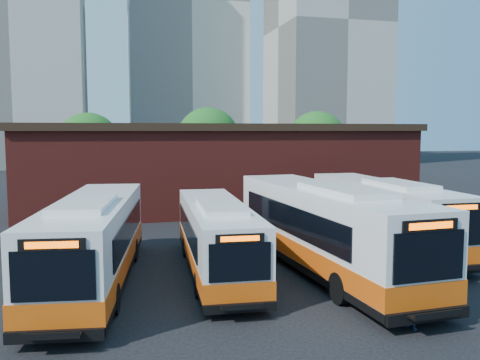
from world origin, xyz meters
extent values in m
plane|color=black|center=(0.00, 0.00, 0.00)|extent=(220.00, 220.00, 0.00)
cube|color=white|center=(-8.61, 1.36, 1.81)|extent=(4.22, 12.46, 2.90)
cube|color=#DD510E|center=(-8.61, 1.36, 0.97)|extent=(4.27, 12.52, 0.71)
cube|color=black|center=(-8.61, 1.36, 0.46)|extent=(4.26, 12.51, 0.25)
cube|color=black|center=(-9.44, -4.72, 2.09)|extent=(2.20, 0.36, 1.38)
cube|color=black|center=(-9.44, -4.73, 2.93)|extent=(1.72, 0.29, 0.33)
cube|color=#FF5905|center=(-9.45, -4.77, 2.93)|extent=(1.37, 0.21, 0.18)
cube|color=black|center=(-9.45, -4.79, 0.46)|extent=(2.59, 0.49, 0.33)
cube|color=black|center=(-9.48, -5.02, 0.56)|extent=(1.52, 0.58, 0.06)
cube|color=black|center=(-9.50, -5.20, 0.63)|extent=(1.47, 0.24, 0.18)
cube|color=black|center=(-9.87, 1.94, 2.09)|extent=(1.33, 9.46, 1.07)
cube|color=black|center=(-7.25, 1.59, 2.09)|extent=(1.33, 9.46, 1.07)
cube|color=white|center=(-8.82, -0.15, 3.36)|extent=(2.33, 4.48, 0.22)
cylinder|color=black|center=(-10.25, -1.91, 0.51)|extent=(0.46, 1.05, 1.02)
cylinder|color=black|center=(-7.91, -2.23, 0.51)|extent=(0.46, 1.05, 1.02)
cylinder|color=black|center=(-9.34, 4.75, 0.51)|extent=(0.46, 1.05, 1.02)
cylinder|color=black|center=(-7.01, 4.44, 0.51)|extent=(0.46, 1.05, 1.02)
cube|color=white|center=(-3.71, 1.73, 1.61)|extent=(3.02, 10.99, 2.58)
cube|color=#DD510E|center=(-3.71, 1.73, 0.86)|extent=(3.07, 11.04, 0.63)
cube|color=black|center=(-3.71, 1.73, 0.41)|extent=(3.06, 11.03, 0.23)
cube|color=black|center=(-4.07, -3.71, 1.86)|extent=(1.96, 0.18, 1.22)
cube|color=black|center=(-4.07, -3.72, 2.61)|extent=(1.54, 0.16, 0.29)
cube|color=#FF5905|center=(-4.08, -3.75, 2.61)|extent=(1.22, 0.10, 0.16)
cube|color=black|center=(-4.08, -3.77, 0.41)|extent=(2.31, 0.28, 0.29)
cube|color=black|center=(-4.09, -3.97, 0.50)|extent=(1.33, 0.43, 0.05)
cube|color=black|center=(-4.10, -4.14, 0.56)|extent=(1.31, 0.12, 0.16)
cube|color=black|center=(-4.86, 2.17, 1.86)|extent=(0.60, 8.46, 0.95)
cube|color=black|center=(-2.52, 2.02, 1.86)|extent=(0.60, 8.46, 0.95)
cube|color=white|center=(-3.80, 0.38, 2.99)|extent=(1.82, 3.90, 0.20)
cylinder|color=black|center=(-4.96, -1.27, 0.45)|extent=(0.35, 0.92, 0.91)
cylinder|color=black|center=(-2.87, -1.41, 0.45)|extent=(0.35, 0.92, 0.91)
cylinder|color=black|center=(-4.57, 4.69, 0.45)|extent=(0.35, 0.92, 0.91)
cylinder|color=black|center=(-2.48, 4.55, 0.45)|extent=(0.35, 0.92, 0.91)
cube|color=white|center=(0.68, 0.71, 1.96)|extent=(3.57, 13.41, 3.15)
cube|color=#DD510E|center=(0.68, 0.71, 1.05)|extent=(3.62, 13.47, 0.77)
cube|color=black|center=(0.68, 0.71, 0.50)|extent=(3.61, 13.46, 0.28)
cube|color=black|center=(1.06, -5.95, 2.27)|extent=(2.40, 0.20, 1.49)
cube|color=black|center=(1.06, -5.96, 3.19)|extent=(1.88, 0.17, 0.35)
cube|color=#FF5905|center=(1.06, -6.00, 3.19)|extent=(1.49, 0.11, 0.20)
cube|color=black|center=(1.06, -6.01, 0.50)|extent=(2.82, 0.31, 0.35)
cube|color=black|center=(1.08, -6.27, 0.61)|extent=(1.62, 0.51, 0.07)
cube|color=black|center=(1.09, -6.47, 0.69)|extent=(1.60, 0.13, 0.20)
cube|color=black|center=(-0.78, 1.07, 2.27)|extent=(0.64, 10.34, 1.16)
cube|color=black|center=(2.09, 1.24, 2.27)|extent=(0.64, 10.34, 1.16)
cube|color=white|center=(0.78, -0.94, 3.65)|extent=(2.18, 4.75, 0.24)
cylinder|color=black|center=(-0.38, -3.11, 0.55)|extent=(0.42, 1.12, 1.11)
cylinder|color=black|center=(2.17, -2.97, 0.55)|extent=(0.42, 1.12, 1.11)
cylinder|color=black|center=(-0.79, 4.17, 0.55)|extent=(0.42, 1.12, 1.11)
cylinder|color=black|center=(1.76, 4.32, 0.55)|extent=(0.42, 1.12, 1.11)
cube|color=white|center=(5.48, 4.39, 1.81)|extent=(2.84, 12.30, 2.91)
cube|color=#DD510E|center=(5.48, 4.39, 0.97)|extent=(2.89, 12.36, 0.71)
cube|color=black|center=(5.48, 4.39, 0.46)|extent=(2.88, 12.34, 0.26)
cube|color=black|center=(5.36, -1.77, 2.09)|extent=(2.21, 0.10, 1.38)
cube|color=black|center=(5.36, -1.78, 2.94)|extent=(1.74, 0.09, 0.33)
cube|color=#FF5905|center=(5.36, -1.81, 2.94)|extent=(1.38, 0.05, 0.18)
cube|color=black|center=(5.36, -1.83, 0.46)|extent=(2.61, 0.19, 0.33)
cube|color=black|center=(5.35, -2.06, 0.56)|extent=(1.49, 0.42, 0.06)
cube|color=black|center=(5.35, -2.25, 0.63)|extent=(1.48, 0.07, 0.18)
cube|color=black|center=(4.16, 4.82, 2.09)|extent=(0.24, 9.56, 1.07)
cube|color=black|center=(6.81, 4.77, 2.09)|extent=(0.24, 9.56, 1.07)
cube|color=white|center=(5.45, 2.86, 3.37)|extent=(1.85, 4.32, 0.22)
cylinder|color=black|center=(4.23, 0.94, 0.51)|extent=(0.35, 1.03, 1.02)
cylinder|color=black|center=(6.59, 0.90, 0.51)|extent=(0.35, 1.03, 1.02)
cylinder|color=black|center=(4.36, 7.68, 0.51)|extent=(0.35, 1.03, 1.02)
cylinder|color=black|center=(6.72, 7.63, 0.51)|extent=(0.35, 1.03, 1.02)
imported|color=#121736|center=(0.74, -5.62, 0.84)|extent=(0.61, 0.72, 1.68)
cube|color=maroon|center=(0.00, 20.00, 3.00)|extent=(28.00, 12.00, 6.00)
cube|color=black|center=(0.00, 20.00, 6.15)|extent=(28.60, 12.60, 0.50)
cube|color=black|center=(3.00, 13.97, 1.20)|extent=(1.20, 0.08, 2.40)
cylinder|color=#382314|center=(-10.00, 32.00, 1.35)|extent=(0.36, 0.36, 2.70)
sphere|color=#165019|center=(-10.00, 32.00, 4.65)|extent=(6.00, 6.00, 6.00)
cylinder|color=#382314|center=(2.00, 34.00, 1.48)|extent=(0.36, 0.36, 2.95)
sphere|color=#165019|center=(2.00, 34.00, 5.08)|extent=(6.56, 6.56, 6.56)
cylinder|color=#382314|center=(13.00, 31.00, 1.40)|extent=(0.36, 0.36, 2.81)
sphere|color=#165019|center=(13.00, 31.00, 4.84)|extent=(6.24, 6.24, 6.24)
cube|color=beige|center=(7.00, 86.00, 30.00)|extent=(22.00, 20.00, 60.00)
cube|color=#BBB7AB|center=(30.00, 68.00, 24.00)|extent=(18.00, 18.00, 48.00)
camera|label=1|loc=(-7.85, -18.67, 5.93)|focal=38.00mm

